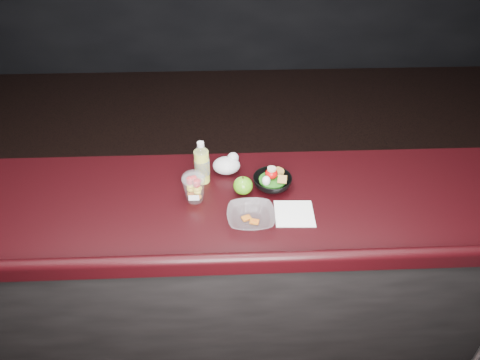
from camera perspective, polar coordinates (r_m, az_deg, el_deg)
name	(u,v)px	position (r m, az deg, el deg)	size (l,w,h in m)	color
room_shell	(223,37)	(1.16, -2.28, 18.52)	(8.00, 8.00, 8.00)	black
counter	(229,277)	(2.21, -1.49, -12.76)	(4.06, 0.71, 1.02)	black
lemonade_bottle	(202,165)	(1.90, -5.10, 1.97)	(0.07, 0.07, 0.21)	yellow
fruit_cup	(194,186)	(1.81, -6.15, -0.81)	(0.10, 0.10, 0.14)	white
green_apple	(243,186)	(1.85, 0.41, -0.75)	(0.09, 0.09, 0.09)	#2C800E
plastic_bag	(227,164)	(1.98, -1.70, 2.08)	(0.13, 0.10, 0.09)	silver
snack_bowl	(272,181)	(1.90, 4.30, -0.14)	(0.23, 0.23, 0.09)	black
takeout_bowl	(251,217)	(1.72, 1.47, -4.97)	(0.20, 0.20, 0.05)	silver
paper_napkin	(294,214)	(1.79, 7.24, -4.46)	(0.16, 0.16, 0.00)	white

